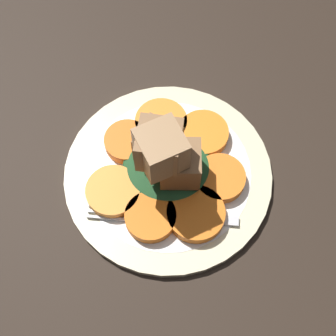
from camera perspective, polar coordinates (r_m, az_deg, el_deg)
name	(u,v)px	position (r cm, az deg, el deg)	size (l,w,h in cm)	color
table_slab	(168,179)	(58.34, 0.00, -1.33)	(120.00, 120.00, 2.00)	black
plate	(168,174)	(56.96, 0.00, -0.69)	(25.18, 25.18, 1.05)	beige
carrot_slice_0	(127,142)	(57.76, -4.99, 3.22)	(5.63, 5.63, 1.38)	orange
carrot_slice_1	(113,192)	(54.98, -6.71, -2.88)	(6.35, 6.35, 1.38)	orange
carrot_slice_2	(151,217)	(53.50, -2.14, -5.99)	(5.90, 5.90, 1.38)	orange
carrot_slice_3	(196,214)	(53.68, 3.40, -5.60)	(6.72, 6.72, 1.38)	orange
carrot_slice_4	(220,178)	(55.64, 6.34, -1.25)	(6.03, 6.03, 1.38)	orange
carrot_slice_5	(203,134)	(58.24, 4.30, 4.16)	(6.29, 6.29, 1.38)	orange
carrot_slice_6	(161,123)	(58.91, -0.85, 5.53)	(6.53, 6.53, 1.38)	orange
center_pile	(166,158)	(52.30, -0.27, 1.28)	(10.88, 9.79, 11.03)	#1E4723
fork	(159,215)	(54.09, -1.10, -5.70)	(17.46, 2.52, 0.40)	silver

